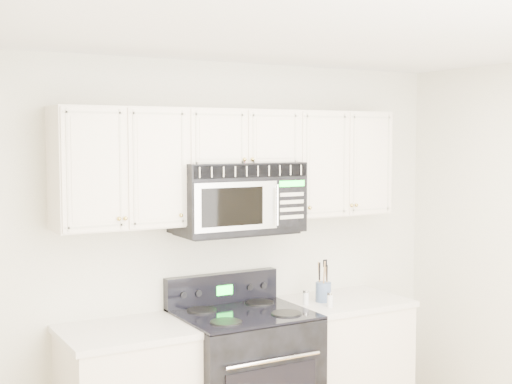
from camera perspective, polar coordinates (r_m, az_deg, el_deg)
room at (r=3.56m, az=10.44°, el=-8.36°), size 3.51×3.51×2.61m
base_cabinet_right at (r=5.36m, az=6.93°, el=-13.64°), size 0.86×0.65×0.92m
range at (r=4.88m, az=-1.02°, el=-14.72°), size 0.84×0.76×1.14m
upper_cabinets at (r=4.80m, az=-1.67°, el=2.60°), size 2.44×0.37×0.75m
microwave at (r=4.77m, az=-1.51°, el=-0.42°), size 0.84×0.47×0.47m
utensil_crock at (r=5.12m, az=5.41°, el=-7.89°), size 0.11×0.11×0.30m
shaker_salt at (r=4.97m, az=5.94°, el=-8.55°), size 0.04×0.04×0.10m
shaker_pepper at (r=5.03m, az=4.01°, el=-8.40°), size 0.04×0.04×0.10m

